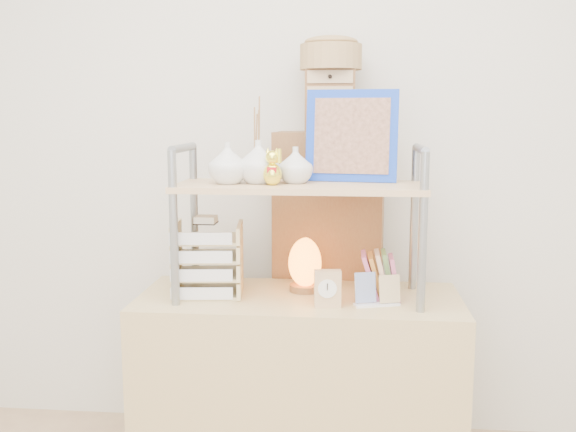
{
  "coord_description": "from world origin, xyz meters",
  "views": [
    {
      "loc": [
        0.18,
        -1.11,
        1.42
      ],
      "look_at": [
        -0.04,
        1.2,
        1.05
      ],
      "focal_mm": 40.0,
      "sensor_mm": 36.0,
      "label": 1
    }
  ],
  "objects_px": {
    "cabinet": "(329,290)",
    "letter_tray": "(207,263)",
    "desk": "(299,391)",
    "salt_lamp": "(305,264)"
  },
  "relations": [
    {
      "from": "cabinet",
      "to": "letter_tray",
      "type": "xyz_separation_m",
      "value": [
        -0.45,
        -0.37,
        0.19
      ]
    },
    {
      "from": "desk",
      "to": "salt_lamp",
      "type": "height_order",
      "value": "salt_lamp"
    },
    {
      "from": "desk",
      "to": "salt_lamp",
      "type": "bearing_deg",
      "value": 78.09
    },
    {
      "from": "desk",
      "to": "cabinet",
      "type": "distance_m",
      "value": 0.49
    },
    {
      "from": "desk",
      "to": "salt_lamp",
      "type": "distance_m",
      "value": 0.49
    },
    {
      "from": "cabinet",
      "to": "salt_lamp",
      "type": "distance_m",
      "value": 0.36
    },
    {
      "from": "desk",
      "to": "letter_tray",
      "type": "height_order",
      "value": "letter_tray"
    },
    {
      "from": "desk",
      "to": "letter_tray",
      "type": "xyz_separation_m",
      "value": [
        -0.35,
        -0.0,
        0.49
      ]
    },
    {
      "from": "desk",
      "to": "letter_tray",
      "type": "relative_size",
      "value": 4.01
    },
    {
      "from": "desk",
      "to": "salt_lamp",
      "type": "relative_size",
      "value": 5.77
    }
  ]
}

